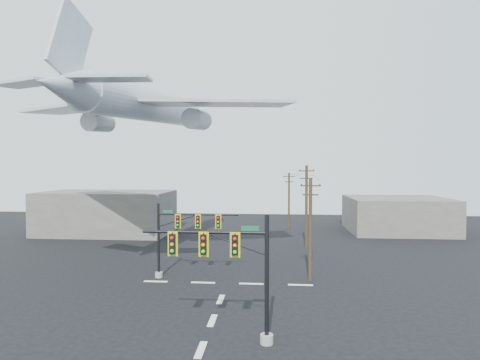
# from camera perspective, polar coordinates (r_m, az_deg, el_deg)

# --- Properties ---
(ground) EXTENTS (120.00, 120.00, 0.00)m
(ground) POSITION_cam_1_polar(r_m,az_deg,el_deg) (22.93, -5.60, -22.91)
(ground) COLOR black
(ground) RESTS_ON ground
(lane_markings) EXTENTS (14.00, 21.20, 0.01)m
(lane_markings) POSITION_cam_1_polar(r_m,az_deg,el_deg) (27.79, -3.52, -18.31)
(lane_markings) COLOR white
(lane_markings) RESTS_ON ground
(signal_mast_near) EXTENTS (7.19, 0.78, 7.05)m
(signal_mast_near) POSITION_cam_1_polar(r_m,az_deg,el_deg) (22.25, -0.75, -12.72)
(signal_mast_near) COLOR gray
(signal_mast_near) RESTS_ON ground
(signal_mast_far) EXTENTS (7.29, 0.71, 6.43)m
(signal_mast_far) POSITION_cam_1_polar(r_m,az_deg,el_deg) (35.13, -8.70, -7.82)
(signal_mast_far) COLOR gray
(signal_mast_far) RESTS_ON ground
(utility_pole_a) EXTENTS (1.72, 0.29, 8.58)m
(utility_pole_a) POSITION_cam_1_polar(r_m,az_deg,el_deg) (34.41, 9.97, -6.67)
(utility_pole_a) COLOR #412E1C
(utility_pole_a) RESTS_ON ground
(utility_pole_b) EXTENTS (1.89, 0.83, 9.74)m
(utility_pole_b) POSITION_cam_1_polar(r_m,az_deg,el_deg) (47.95, 9.43, -3.48)
(utility_pole_b) COLOR #412E1C
(utility_pole_b) RESTS_ON ground
(utility_pole_c) EXTENTS (1.77, 0.29, 8.62)m
(utility_pole_c) POSITION_cam_1_polar(r_m,az_deg,el_deg) (61.96, 6.98, -2.78)
(utility_pole_c) COLOR #412E1C
(utility_pole_c) RESTS_ON ground
(power_lines) EXTENTS (3.18, 27.83, 0.04)m
(power_lines) POSITION_cam_1_polar(r_m,az_deg,el_deg) (47.93, 8.74, 0.60)
(power_lines) COLOR black
(airliner) EXTENTS (29.91, 31.74, 8.56)m
(airliner) POSITION_cam_1_polar(r_m,az_deg,el_deg) (42.40, -12.98, 10.36)
(airliner) COLOR silver
(building_left) EXTENTS (18.00, 10.00, 6.00)m
(building_left) POSITION_cam_1_polar(r_m,az_deg,el_deg) (60.70, -18.39, -4.40)
(building_left) COLOR slate
(building_left) RESTS_ON ground
(building_right) EXTENTS (14.00, 12.00, 5.00)m
(building_right) POSITION_cam_1_polar(r_m,az_deg,el_deg) (63.55, 21.46, -4.60)
(building_right) COLOR slate
(building_right) RESTS_ON ground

